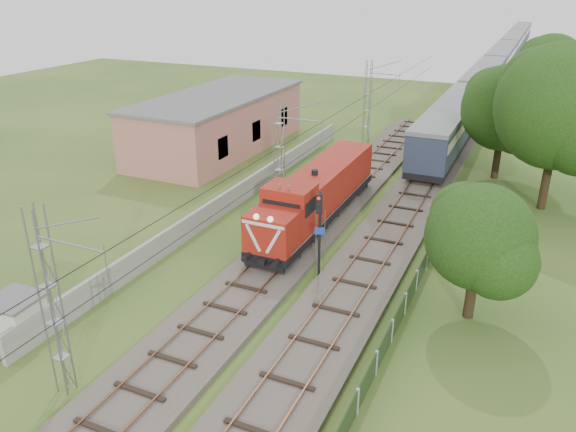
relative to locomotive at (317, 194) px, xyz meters
The scene contains 15 objects.
ground 11.57m from the locomotive, 90.00° to the right, with size 140.00×140.00×0.00m, color #325720.
track_main 4.78m from the locomotive, 90.00° to the right, with size 4.20×70.00×0.45m.
track_side 10.16m from the locomotive, 59.91° to the left, with size 4.20×80.00×0.45m.
catenary 3.58m from the locomotive, 167.94° to the left, with size 3.31×70.00×8.00m.
boundary_wall 6.67m from the locomotive, behind, with size 0.25×40.00×1.50m, color #9E9E99.
station_building 19.61m from the locomotive, 139.90° to the left, with size 8.40×20.40×5.22m.
fence 11.68m from the locomotive, 46.30° to the right, with size 0.12×32.00×1.20m.
locomotive is the anchor object (origin of this frame).
coach_rake 70.94m from the locomotive, 85.96° to the left, with size 3.28×122.61×3.79m.
signal_post 7.21m from the locomotive, 67.32° to the right, with size 0.52×0.42×4.92m.
relay_hut 19.16m from the locomotive, 112.75° to the right, with size 2.22×2.22×2.19m.
tree_a 13.31m from the locomotive, 33.62° to the right, with size 5.24×4.99×6.80m.
tree_b 17.27m from the locomotive, 33.74° to the left, with size 8.91×8.48×11.55m.
tree_c 18.12m from the locomotive, 55.90° to the left, with size 7.03×6.69×9.11m.
tree_d 38.81m from the locomotive, 70.74° to the left, with size 7.49×7.13×9.71m.
Camera 1 is at (12.51, -20.67, 15.29)m, focal length 35.00 mm.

